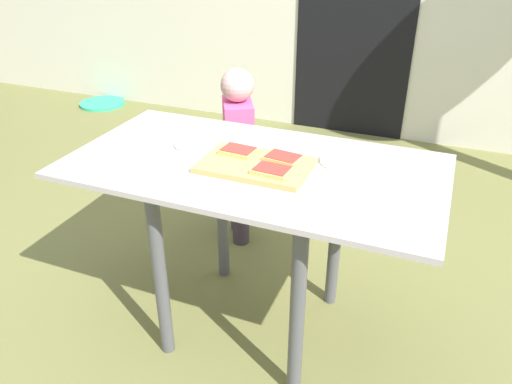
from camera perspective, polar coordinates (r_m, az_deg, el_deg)
ground_plane at (r=2.25m, az=-0.23°, el=-14.80°), size 16.00×16.00×0.00m
house_door at (r=4.00m, az=11.50°, el=20.30°), size 0.90×0.02×2.00m
dining_table at (r=1.86m, az=-0.27°, el=-0.15°), size 1.36×0.72×0.77m
cutting_board at (r=1.77m, az=-0.08°, el=3.11°), size 0.39×0.25×0.02m
pizza_slice_near_right at (r=1.69m, az=1.83°, el=2.50°), size 0.13×0.10×0.02m
pizza_slice_far_left at (r=1.83m, az=-2.05°, el=4.76°), size 0.13×0.10×0.02m
pizza_slice_far_right at (r=1.78m, az=3.13°, el=3.93°), size 0.14×0.11×0.02m
plate_white_right at (r=1.84m, az=10.45°, el=3.49°), size 0.20×0.20×0.01m
plate_white_left at (r=1.97m, az=-6.49°, el=5.57°), size 0.20×0.20×0.01m
child_left at (r=2.54m, az=-2.03°, el=5.21°), size 0.24×0.28×0.94m
garden_hose_coil at (r=5.05m, az=-17.24°, el=9.69°), size 0.42×0.42×0.03m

